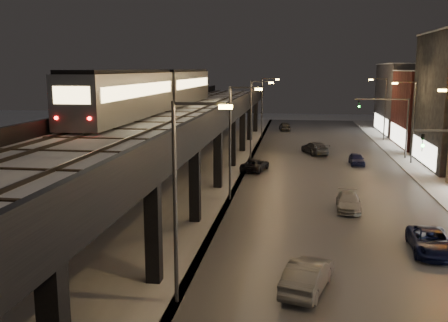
{
  "coord_description": "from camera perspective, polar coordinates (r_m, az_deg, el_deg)",
  "views": [
    {
      "loc": [
        4.38,
        -7.28,
        10.32
      ],
      "look_at": [
        0.26,
        21.12,
        5.0
      ],
      "focal_mm": 40.0,
      "sensor_mm": 36.0,
      "label": 1
    }
  ],
  "objects": [
    {
      "name": "road_surface",
      "position": [
        43.63,
        12.14,
        -3.38
      ],
      "size": [
        17.0,
        120.0,
        0.06
      ],
      "primitive_type": "cube",
      "color": "#46474D",
      "rests_on": "ground"
    },
    {
      "name": "under_viaduct_pavement",
      "position": [
        44.74,
        -5.39,
        -2.84
      ],
      "size": [
        11.0,
        120.0,
        0.06
      ],
      "primitive_type": "cube",
      "color": "#9FA1A8",
      "rests_on": "ground"
    },
    {
      "name": "elevated_viaduct",
      "position": [
        40.75,
        -6.57,
        3.8
      ],
      "size": [
        9.0,
        100.0,
        6.3
      ],
      "color": "black",
      "rests_on": "ground"
    },
    {
      "name": "viaduct_trackbed",
      "position": [
        40.79,
        -6.56,
        4.9
      ],
      "size": [
        8.4,
        100.0,
        0.32
      ],
      "color": "#B2B7C1",
      "rests_on": "elevated_viaduct"
    },
    {
      "name": "viaduct_parapet_streetside",
      "position": [
        39.89,
        -0.47,
        5.51
      ],
      "size": [
        0.3,
        100.0,
        1.1
      ],
      "primitive_type": "cube",
      "color": "black",
      "rests_on": "elevated_viaduct"
    },
    {
      "name": "viaduct_parapet_far",
      "position": [
        42.1,
        -12.31,
        5.53
      ],
      "size": [
        0.3,
        100.0,
        1.1
      ],
      "primitive_type": "cube",
      "color": "black",
      "rests_on": "elevated_viaduct"
    },
    {
      "name": "building_e",
      "position": [
        72.2,
        24.11,
        5.43
      ],
      "size": [
        12.2,
        12.2,
        10.16
      ],
      "color": "#5D2A25",
      "rests_on": "ground"
    },
    {
      "name": "building_f",
      "position": [
        85.69,
        21.62,
        6.6
      ],
      "size": [
        12.2,
        16.2,
        11.16
      ],
      "color": "#34343A",
      "rests_on": "ground"
    },
    {
      "name": "streetlight_left_1",
      "position": [
        21.45,
        -4.94,
        -3.25
      ],
      "size": [
        2.57,
        0.28,
        9.0
      ],
      "color": "#38383A",
      "rests_on": "ground"
    },
    {
      "name": "streetlight_left_2",
      "position": [
        38.92,
        1.09,
        2.99
      ],
      "size": [
        2.57,
        0.28,
        9.0
      ],
      "color": "#38383A",
      "rests_on": "ground"
    },
    {
      "name": "streetlight_left_3",
      "position": [
        56.72,
        3.38,
        5.34
      ],
      "size": [
        2.57,
        0.28,
        9.0
      ],
      "color": "#38383A",
      "rests_on": "ground"
    },
    {
      "name": "streetlight_right_3",
      "position": [
        57.84,
        20.62,
        4.79
      ],
      "size": [
        2.56,
        0.28,
        9.0
      ],
      "color": "#38383A",
      "rests_on": "ground"
    },
    {
      "name": "streetlight_left_4",
      "position": [
        74.61,
        4.57,
        6.56
      ],
      "size": [
        2.57,
        0.28,
        9.0
      ],
      "color": "#38383A",
      "rests_on": "ground"
    },
    {
      "name": "streetlight_right_4",
      "position": [
        75.47,
        17.76,
        6.14
      ],
      "size": [
        2.56,
        0.28,
        9.0
      ],
      "color": "#38383A",
      "rests_on": "ground"
    },
    {
      "name": "traffic_light_rig_b",
      "position": [
        60.66,
        19.16,
        4.41
      ],
      "size": [
        6.1,
        0.34,
        7.0
      ],
      "color": "#38383A",
      "rests_on": "ground"
    },
    {
      "name": "subway_train",
      "position": [
        47.58,
        -7.53,
        8.13
      ],
      "size": [
        3.04,
        36.89,
        3.63
      ],
      "color": "gray",
      "rests_on": "viaduct_trackbed"
    },
    {
      "name": "car_near_white",
      "position": [
        24.25,
        9.51,
        -12.9
      ],
      "size": [
        2.71,
        4.79,
        1.49
      ],
      "primitive_type": "imported",
      "rotation": [
        0.0,
        0.0,
        2.88
      ],
      "color": "#4B4C4D",
      "rests_on": "ground"
    },
    {
      "name": "car_mid_silver",
      "position": [
        50.96,
        3.56,
        -0.5
      ],
      "size": [
        2.96,
        4.77,
        1.23
      ],
      "primitive_type": "imported",
      "rotation": [
        0.0,
        0.0,
        2.92
      ],
      "color": "black",
      "rests_on": "ground"
    },
    {
      "name": "car_mid_dark",
      "position": [
        61.84,
        10.35,
        1.42
      ],
      "size": [
        3.63,
        5.55,
        1.49
      ],
      "primitive_type": "imported",
      "rotation": [
        0.0,
        0.0,
        3.47
      ],
      "color": "#34363D",
      "rests_on": "ground"
    },
    {
      "name": "car_far_white",
      "position": [
        85.01,
        6.96,
        3.93
      ],
      "size": [
        2.19,
        4.36,
        1.43
      ],
      "primitive_type": "imported",
      "rotation": [
        0.0,
        0.0,
        3.27
      ],
      "color": "#3F4040",
      "rests_on": "ground"
    },
    {
      "name": "car_onc_dark",
      "position": [
        30.83,
        22.58,
        -8.6
      ],
      "size": [
        2.43,
        4.84,
        1.31
      ],
      "primitive_type": "imported",
      "rotation": [
        0.0,
        0.0,
        -0.05
      ],
      "color": "black",
      "rests_on": "ground"
    },
    {
      "name": "car_onc_white",
      "position": [
        37.99,
        14.02,
        -4.63
      ],
      "size": [
        1.91,
        4.29,
        1.22
      ],
      "primitive_type": "imported",
      "rotation": [
        0.0,
        0.0,
        -0.05
      ],
      "color": "#969696",
      "rests_on": "ground"
    },
    {
      "name": "car_onc_red",
      "position": [
        55.94,
        14.92,
        0.16
      ],
      "size": [
        1.55,
        3.7,
        1.25
      ],
      "primitive_type": "imported",
      "rotation": [
        0.0,
        0.0,
        0.02
      ],
      "color": "#171D4A",
      "rests_on": "ground"
    }
  ]
}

